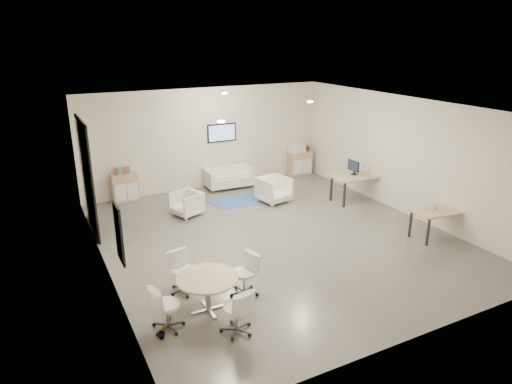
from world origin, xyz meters
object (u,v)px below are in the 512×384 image
object	(u,v)px
armchair_right	(274,188)
desk_rear	(357,178)
sideboard_left	(125,188)
loveseat	(229,178)
desk_front	(439,213)
round_table	(207,282)
sideboard_right	(300,163)
armchair_left	(187,202)

from	to	relation	value
armchair_right	desk_rear	xyz separation A→B (m)	(2.26, -1.01, 0.27)
sideboard_left	loveseat	size ratio (longest dim) A/B	0.54
sideboard_left	desk_rear	distance (m)	6.90
desk_rear	desk_front	distance (m)	2.98
sideboard_left	round_table	bearing A→B (deg)	-89.28
sideboard_left	desk_rear	world-z (taller)	sideboard_left
round_table	armchair_right	bearing A→B (deg)	49.06
loveseat	desk_front	xyz separation A→B (m)	(2.99, -5.88, 0.30)
sideboard_right	armchair_left	size ratio (longest dim) A/B	1.13
sideboard_right	desk_rear	distance (m)	3.07
sideboard_right	armchair_left	world-z (taller)	sideboard_right
armchair_right	round_table	world-z (taller)	armchair_right
round_table	sideboard_left	bearing A→B (deg)	90.72
armchair_right	desk_rear	world-z (taller)	armchair_right
armchair_right	round_table	size ratio (longest dim) A/B	0.76
sideboard_left	armchair_left	xyz separation A→B (m)	(1.26, -1.89, -0.06)
armchair_right	sideboard_left	bearing A→B (deg)	141.44
loveseat	armchair_left	distance (m)	2.67
armchair_left	loveseat	bearing A→B (deg)	110.15
desk_front	sideboard_left	bearing A→B (deg)	141.98
armchair_right	desk_front	size ratio (longest dim) A/B	0.61
armchair_right	round_table	distance (m)	5.86
desk_front	sideboard_right	bearing A→B (deg)	97.47
sideboard_right	desk_front	world-z (taller)	sideboard_right
sideboard_right	armchair_right	world-z (taller)	armchair_right
armchair_right	desk_rear	bearing A→B (deg)	-34.97
desk_rear	round_table	distance (m)	6.99
sideboard_right	round_table	size ratio (longest dim) A/B	0.75
desk_rear	round_table	xyz separation A→B (m)	(-6.10, -3.41, -0.10)
desk_front	loveseat	bearing A→B (deg)	122.82
sideboard_left	armchair_left	distance (m)	2.27
loveseat	armchair_left	xyz separation A→B (m)	(-2.04, -1.72, 0.05)
sideboard_right	desk_rear	xyz separation A→B (m)	(0.06, -3.06, 0.28)
armchair_left	round_table	xyz separation A→B (m)	(-1.17, -4.59, 0.22)
desk_rear	armchair_right	bearing A→B (deg)	160.09
armchair_left	armchair_right	xyz separation A→B (m)	(2.66, -0.17, 0.05)
loveseat	sideboard_right	bearing A→B (deg)	5.97
armchair_left	desk_front	bearing A→B (deg)	30.42
armchair_right	desk_front	bearing A→B (deg)	-70.25
armchair_right	desk_rear	size ratio (longest dim) A/B	0.55
sideboard_left	loveseat	distance (m)	3.30
sideboard_right	desk_rear	bearing A→B (deg)	-88.81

